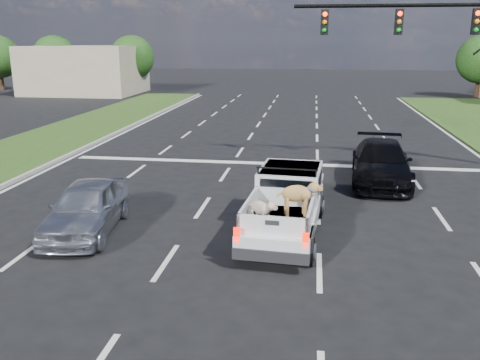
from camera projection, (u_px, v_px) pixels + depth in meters
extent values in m
plane|color=black|center=(241.00, 267.00, 11.45)|extent=(160.00, 160.00, 0.00)
cube|color=silver|center=(118.00, 185.00, 17.89)|extent=(0.12, 60.00, 0.01)
cube|color=silver|center=(215.00, 189.00, 17.41)|extent=(0.12, 60.00, 0.01)
cube|color=silver|center=(318.00, 193.00, 16.93)|extent=(0.12, 60.00, 0.01)
cube|color=silver|center=(427.00, 198.00, 16.45)|extent=(0.12, 60.00, 0.01)
cube|color=silver|center=(24.00, 181.00, 18.37)|extent=(0.15, 60.00, 0.01)
cube|color=silver|center=(275.00, 164.00, 20.99)|extent=(17.00, 0.45, 0.01)
cube|color=gray|center=(17.00, 179.00, 18.39)|extent=(0.15, 60.00, 0.14)
cylinder|color=black|center=(414.00, 5.00, 19.11)|extent=(9.00, 0.14, 0.14)
cube|color=black|center=(476.00, 22.00, 18.96)|extent=(0.30, 0.18, 0.95)
sphere|color=#F32607|center=(478.00, 13.00, 18.77)|extent=(0.18, 0.18, 0.18)
cube|color=black|center=(399.00, 22.00, 19.34)|extent=(0.30, 0.18, 0.95)
sphere|color=#F32607|center=(400.00, 14.00, 19.16)|extent=(0.18, 0.18, 0.18)
cube|color=black|center=(325.00, 22.00, 19.72)|extent=(0.30, 0.18, 0.95)
sphere|color=#F32607|center=(325.00, 14.00, 19.54)|extent=(0.18, 0.18, 0.18)
cube|color=tan|center=(85.00, 70.00, 47.94)|extent=(10.00, 8.00, 4.40)
cylinder|color=#332114|center=(1.00, 79.00, 51.51)|extent=(0.44, 0.44, 2.16)
cylinder|color=#332114|center=(57.00, 80.00, 50.69)|extent=(0.44, 0.44, 2.16)
sphere|color=#0F340E|center=(54.00, 57.00, 50.10)|extent=(4.20, 4.20, 4.20)
cylinder|color=#332114|center=(134.00, 81.00, 49.60)|extent=(0.44, 0.44, 2.16)
sphere|color=#0F340E|center=(132.00, 57.00, 49.01)|extent=(4.20, 4.20, 4.20)
cylinder|color=#332114|center=(478.00, 85.00, 45.22)|extent=(0.44, 0.44, 2.16)
cylinder|color=black|center=(242.00, 245.00, 11.79)|extent=(0.30, 0.69, 0.67)
cylinder|color=black|center=(308.00, 251.00, 11.47)|extent=(0.30, 0.69, 0.67)
cylinder|color=black|center=(265.00, 203.00, 14.86)|extent=(0.30, 0.69, 0.67)
cylinder|color=black|center=(318.00, 207.00, 14.54)|extent=(0.30, 0.69, 0.67)
cube|color=silver|center=(285.00, 214.00, 13.14)|extent=(2.01, 4.78, 0.46)
cube|color=silver|center=(290.00, 181.00, 14.02)|extent=(1.77, 2.14, 0.76)
cube|color=black|center=(286.00, 190.00, 13.07)|extent=(1.36, 0.13, 0.55)
cylinder|color=black|center=(287.00, 169.00, 13.04)|extent=(1.59, 0.16, 0.04)
cube|color=black|center=(279.00, 220.00, 12.11)|extent=(1.73, 2.36, 0.05)
cube|color=silver|center=(248.00, 208.00, 12.20)|extent=(0.24, 2.25, 0.46)
cube|color=silver|center=(311.00, 213.00, 11.89)|extent=(0.24, 2.25, 0.46)
cube|color=silver|center=(272.00, 226.00, 11.02)|extent=(1.57, 0.19, 0.46)
cube|color=red|center=(237.00, 235.00, 11.05)|extent=(0.14, 0.06, 0.35)
cube|color=red|center=(306.00, 241.00, 10.74)|extent=(0.14, 0.06, 0.35)
cube|color=black|center=(271.00, 255.00, 11.07)|extent=(1.71, 0.39, 0.26)
imported|color=silver|center=(86.00, 207.00, 13.39)|extent=(2.07, 4.15, 1.36)
imported|color=black|center=(381.00, 162.00, 18.12)|extent=(2.36, 5.08, 1.44)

